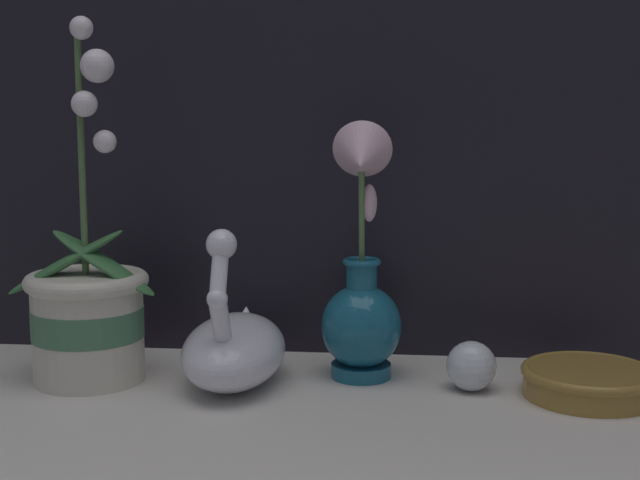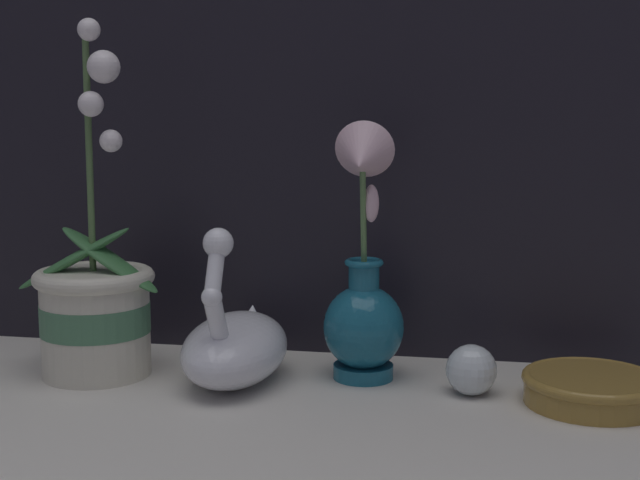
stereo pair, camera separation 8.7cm
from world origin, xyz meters
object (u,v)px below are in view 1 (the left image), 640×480
(amber_dish, at_px, (589,380))
(swan_figurine, at_px, (234,346))
(blue_vase, at_px, (361,294))
(orchid_potted_plant, at_px, (88,310))
(glass_sphere, at_px, (471,366))

(amber_dish, bearing_deg, swan_figurine, 178.77)
(swan_figurine, xyz_separation_m, blue_vase, (0.15, 0.04, 0.06))
(orchid_potted_plant, xyz_separation_m, swan_figurine, (0.17, 0.00, -0.04))
(swan_figurine, height_order, amber_dish, swan_figurine)
(swan_figurine, distance_m, blue_vase, 0.16)
(orchid_potted_plant, height_order, blue_vase, orchid_potted_plant)
(orchid_potted_plant, relative_size, glass_sphere, 7.35)
(orchid_potted_plant, relative_size, swan_figurine, 2.02)
(blue_vase, height_order, glass_sphere, blue_vase)
(blue_vase, relative_size, amber_dish, 2.03)
(glass_sphere, bearing_deg, orchid_potted_plant, -179.52)
(blue_vase, xyz_separation_m, glass_sphere, (0.13, -0.03, -0.07))
(swan_figurine, relative_size, blue_vase, 0.68)
(orchid_potted_plant, bearing_deg, swan_figurine, 0.64)
(swan_figurine, xyz_separation_m, amber_dish, (0.41, -0.01, -0.03))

